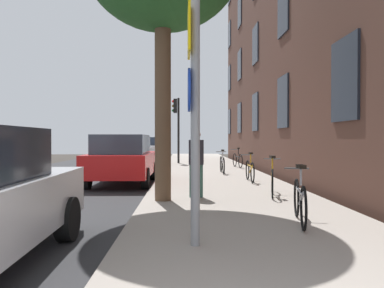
# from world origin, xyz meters

# --- Properties ---
(ground_plane) EXTENTS (41.80, 41.80, 0.00)m
(ground_plane) POSITION_xyz_m (-2.40, 15.00, 0.00)
(ground_plane) COLOR #332D28
(road_asphalt) EXTENTS (7.00, 38.00, 0.01)m
(road_asphalt) POSITION_xyz_m (-4.50, 15.00, 0.01)
(road_asphalt) COLOR #2D2D30
(road_asphalt) RESTS_ON ground
(sidewalk) EXTENTS (4.20, 38.00, 0.12)m
(sidewalk) POSITION_xyz_m (1.10, 15.00, 0.06)
(sidewalk) COLOR #9E9389
(sidewalk) RESTS_ON ground
(building_facade) EXTENTS (0.56, 27.00, 14.00)m
(building_facade) POSITION_xyz_m (3.69, 14.50, 7.01)
(building_facade) COLOR #513328
(building_facade) RESTS_ON ground
(sign_post) EXTENTS (0.16, 0.60, 3.46)m
(sign_post) POSITION_xyz_m (0.05, 3.77, 2.05)
(sign_post) COLOR gray
(sign_post) RESTS_ON sidewalk
(traffic_light) EXTENTS (0.43, 0.24, 3.70)m
(traffic_light) POSITION_xyz_m (-0.42, 20.31, 2.65)
(traffic_light) COLOR black
(traffic_light) RESTS_ON sidewalk
(bicycle_0) EXTENTS (0.50, 1.69, 0.97)m
(bicycle_0) POSITION_xyz_m (1.82, 4.99, 0.50)
(bicycle_0) COLOR black
(bicycle_0) RESTS_ON sidewalk
(bicycle_1) EXTENTS (0.52, 1.61, 0.98)m
(bicycle_1) POSITION_xyz_m (2.09, 7.99, 0.50)
(bicycle_1) COLOR black
(bicycle_1) RESTS_ON sidewalk
(bicycle_2) EXTENTS (0.42, 1.71, 0.95)m
(bicycle_2) POSITION_xyz_m (2.09, 10.99, 0.49)
(bicycle_2) COLOR black
(bicycle_2) RESTS_ON sidewalk
(bicycle_3) EXTENTS (0.42, 1.76, 0.95)m
(bicycle_3) POSITION_xyz_m (1.51, 13.99, 0.49)
(bicycle_3) COLOR black
(bicycle_3) RESTS_ON sidewalk
(bicycle_4) EXTENTS (0.42, 1.71, 0.97)m
(bicycle_4) POSITION_xyz_m (2.57, 16.99, 0.50)
(bicycle_4) COLOR black
(bicycle_4) RESTS_ON sidewalk
(pedestrian_0) EXTENTS (0.46, 0.46, 1.58)m
(pedestrian_0) POSITION_xyz_m (0.23, 7.77, 1.02)
(pedestrian_0) COLOR #33594C
(pedestrian_0) RESTS_ON sidewalk
(car_1) EXTENTS (1.95, 4.02, 1.62)m
(car_1) POSITION_xyz_m (-2.05, 11.28, 0.84)
(car_1) COLOR red
(car_1) RESTS_ON road_asphalt
(car_2) EXTENTS (1.97, 4.53, 1.62)m
(car_2) POSITION_xyz_m (-2.76, 19.61, 0.84)
(car_2) COLOR #B7B7BC
(car_2) RESTS_ON road_asphalt
(car_3) EXTENTS (2.02, 4.41, 1.62)m
(car_3) POSITION_xyz_m (-2.15, 27.94, 0.84)
(car_3) COLOR silver
(car_3) RESTS_ON road_asphalt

